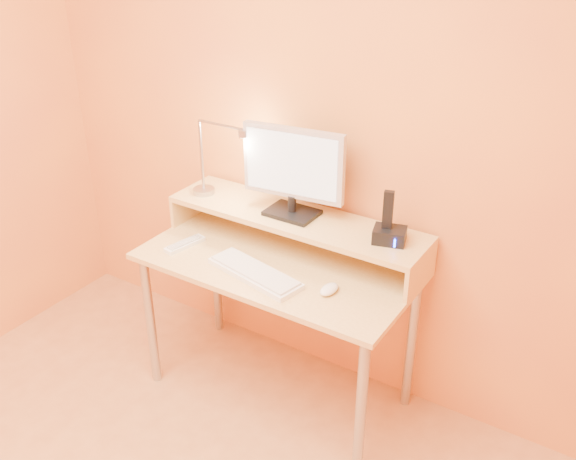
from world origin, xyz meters
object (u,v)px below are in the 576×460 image
Objects in this scene: keyboard at (255,274)px; remote_control at (185,244)px; phone_dock at (390,235)px; mouse at (329,289)px; monitor_panel at (293,163)px; lamp_base at (204,191)px.

remote_control is (-0.41, 0.04, -0.00)m from keyboard.
mouse is (-0.14, -0.24, -0.17)m from phone_dock.
mouse is at bearing -135.89° from phone_dock.
lamp_base is (-0.47, -0.04, -0.23)m from monitor_panel.
lamp_base is 1.00× the size of mouse.
keyboard is at bearing 6.77° from remote_control.
mouse is (0.79, -0.21, -0.16)m from lamp_base.
lamp_base reaches higher than remote_control.
monitor_panel is 0.51m from phone_dock.
monitor_panel is at bearing 102.34° from keyboard.
monitor_panel reaches higher than mouse.
monitor_panel is 1.04× the size of keyboard.
mouse is 0.73m from remote_control.
remote_control is (-0.87, -0.26, -0.18)m from phone_dock.
keyboard is (0.00, -0.30, -0.39)m from monitor_panel.
monitor_panel is 4.55× the size of lamp_base.
lamp_base is at bearing 162.51° from keyboard.
monitor_panel is 2.30× the size of remote_control.
mouse reaches higher than remote_control.
phone_dock is 0.66× the size of remote_control.
mouse is at bearing 21.00° from keyboard.
phone_dock reaches higher than mouse.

